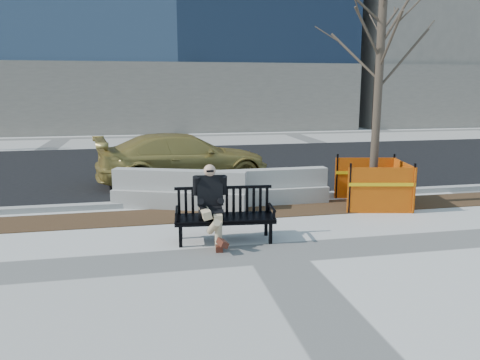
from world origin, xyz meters
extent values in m
plane|color=beige|center=(0.00, 0.00, 0.00)|extent=(120.00, 120.00, 0.00)
cube|color=#47301C|center=(0.00, 2.60, 0.00)|extent=(40.00, 1.20, 0.02)
cube|color=black|center=(0.00, 8.80, 0.00)|extent=(60.00, 10.40, 0.01)
cube|color=#9E9B93|center=(0.00, 3.55, 0.06)|extent=(60.00, 0.25, 0.12)
imported|color=#9F883D|center=(-0.95, 6.01, 0.00)|extent=(5.09, 2.65, 1.41)
camera|label=1|loc=(-2.05, -7.14, 2.75)|focal=35.08mm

